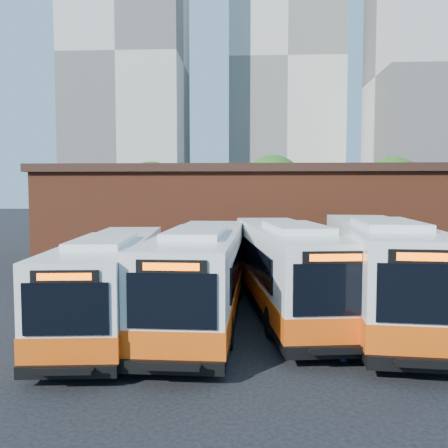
{
  "coord_description": "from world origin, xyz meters",
  "views": [
    {
      "loc": [
        -0.7,
        -14.37,
        4.74
      ],
      "look_at": [
        -1.74,
        7.92,
        3.18
      ],
      "focal_mm": 38.0,
      "sensor_mm": 36.0,
      "label": 1
    }
  ],
  "objects_px": {
    "bus_west": "(112,283)",
    "transit_worker": "(342,325)",
    "bus_mideast": "(287,270)",
    "bus_midwest": "(202,277)",
    "bus_east": "(377,271)"
  },
  "relations": [
    {
      "from": "bus_west",
      "to": "transit_worker",
      "type": "bearing_deg",
      "value": -28.8
    },
    {
      "from": "bus_west",
      "to": "bus_mideast",
      "type": "relative_size",
      "value": 0.91
    },
    {
      "from": "bus_midwest",
      "to": "bus_mideast",
      "type": "relative_size",
      "value": 0.97
    },
    {
      "from": "bus_west",
      "to": "bus_mideast",
      "type": "distance_m",
      "value": 6.73
    },
    {
      "from": "bus_east",
      "to": "transit_worker",
      "type": "xyz_separation_m",
      "value": [
        -2.3,
        -4.88,
        -0.73
      ]
    },
    {
      "from": "bus_mideast",
      "to": "transit_worker",
      "type": "distance_m",
      "value": 5.59
    },
    {
      "from": "bus_west",
      "to": "bus_mideast",
      "type": "bearing_deg",
      "value": 13.63
    },
    {
      "from": "transit_worker",
      "to": "bus_mideast",
      "type": "bearing_deg",
      "value": 3.87
    },
    {
      "from": "bus_midwest",
      "to": "transit_worker",
      "type": "xyz_separation_m",
      "value": [
        4.32,
        -4.07,
        -0.61
      ]
    },
    {
      "from": "bus_west",
      "to": "bus_mideast",
      "type": "height_order",
      "value": "bus_mideast"
    },
    {
      "from": "bus_midwest",
      "to": "bus_east",
      "type": "relative_size",
      "value": 0.92
    },
    {
      "from": "bus_mideast",
      "to": "transit_worker",
      "type": "height_order",
      "value": "bus_mideast"
    },
    {
      "from": "bus_west",
      "to": "transit_worker",
      "type": "relative_size",
      "value": 6.19
    },
    {
      "from": "transit_worker",
      "to": "bus_midwest",
      "type": "bearing_deg",
      "value": 39.25
    },
    {
      "from": "bus_midwest",
      "to": "transit_worker",
      "type": "relative_size",
      "value": 6.61
    }
  ]
}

